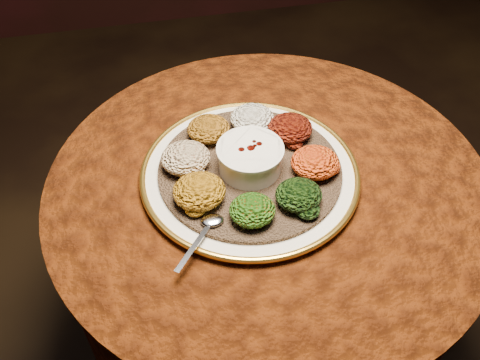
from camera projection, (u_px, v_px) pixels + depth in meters
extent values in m
plane|color=black|center=(260.00, 340.00, 1.68)|extent=(4.00, 4.00, 0.00)
cylinder|color=black|center=(260.00, 337.00, 1.67)|extent=(0.44, 0.44, 0.04)
cylinder|color=black|center=(263.00, 280.00, 1.43)|extent=(0.12, 0.12, 0.68)
cylinder|color=black|center=(268.00, 190.00, 1.17)|extent=(0.80, 0.80, 0.04)
cylinder|color=#431905|center=(266.00, 230.00, 1.28)|extent=(0.93, 0.93, 0.34)
cylinder|color=#431905|center=(269.00, 181.00, 1.15)|extent=(0.96, 0.96, 0.01)
cylinder|color=silver|center=(250.00, 174.00, 1.15)|extent=(0.50, 0.50, 0.02)
torus|color=gold|center=(250.00, 172.00, 1.14)|extent=(0.47, 0.47, 0.01)
cylinder|color=brown|center=(250.00, 170.00, 1.14)|extent=(0.42, 0.42, 0.01)
cylinder|color=silver|center=(250.00, 158.00, 1.11)|extent=(0.13, 0.13, 0.06)
cylinder|color=silver|center=(250.00, 149.00, 1.09)|extent=(0.14, 0.14, 0.01)
cylinder|color=#620B04|center=(250.00, 152.00, 1.10)|extent=(0.11, 0.11, 0.01)
ellipsoid|color=silver|center=(212.00, 220.00, 1.03)|extent=(0.05, 0.03, 0.01)
cube|color=silver|center=(194.00, 247.00, 0.98)|extent=(0.09, 0.10, 0.00)
ellipsoid|color=white|center=(252.00, 118.00, 1.21)|extent=(0.10, 0.10, 0.05)
ellipsoid|color=black|center=(290.00, 128.00, 1.18)|extent=(0.10, 0.10, 0.05)
ellipsoid|color=#C96B10|center=(315.00, 162.00, 1.11)|extent=(0.10, 0.10, 0.05)
ellipsoid|color=black|center=(299.00, 195.00, 1.05)|extent=(0.09, 0.09, 0.04)
ellipsoid|color=#9C2F0A|center=(252.00, 210.00, 1.02)|extent=(0.09, 0.09, 0.04)
ellipsoid|color=#B06F0F|center=(199.00, 191.00, 1.05)|extent=(0.11, 0.10, 0.05)
ellipsoid|color=maroon|center=(186.00, 158.00, 1.12)|extent=(0.10, 0.10, 0.05)
ellipsoid|color=#A15E13|center=(209.00, 129.00, 1.18)|extent=(0.10, 0.09, 0.05)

